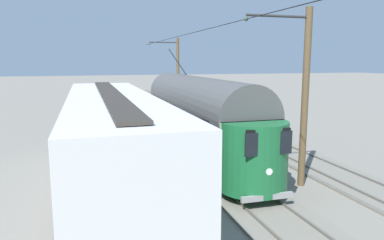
# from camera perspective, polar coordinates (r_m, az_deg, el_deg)

# --- Properties ---
(ground_plane) EXTENTS (220.00, 220.00, 0.00)m
(ground_plane) POSITION_cam_1_polar(r_m,az_deg,el_deg) (23.81, -1.88, -3.19)
(ground_plane) COLOR gray
(track_streetcar_siding) EXTENTS (2.80, 80.00, 0.18)m
(track_streetcar_siding) POSITION_cam_1_polar(r_m,az_deg,el_deg) (25.75, 8.70, -2.22)
(track_streetcar_siding) COLOR slate
(track_streetcar_siding) RESTS_ON ground
(track_adjacent_siding) EXTENTS (2.80, 80.00, 0.18)m
(track_adjacent_siding) POSITION_cam_1_polar(r_m,az_deg,el_deg) (24.10, -2.07, -2.91)
(track_adjacent_siding) COLOR slate
(track_adjacent_siding) RESTS_ON ground
(track_third_siding) EXTENTS (2.80, 80.00, 0.18)m
(track_third_siding) POSITION_cam_1_polar(r_m,az_deg,el_deg) (23.40, -13.94, -3.55)
(track_third_siding) COLOR slate
(track_third_siding) RESTS_ON ground
(vintage_streetcar) EXTENTS (2.65, 16.56, 5.80)m
(vintage_streetcar) POSITION_cam_1_polar(r_m,az_deg,el_deg) (19.90, 0.76, 0.95)
(vintage_streetcar) COLOR #196033
(vintage_streetcar) RESTS_ON ground
(boxcar_adjacent) EXTENTS (2.96, 14.58, 3.85)m
(boxcar_adjacent) POSITION_cam_1_polar(r_m,az_deg,el_deg) (13.57, -12.40, -3.62)
(boxcar_adjacent) COLOR silver
(boxcar_adjacent) RESTS_ON ground
(catenary_pole_foreground) EXTENTS (2.88, 0.28, 7.21)m
(catenary_pole_foreground) POSITION_cam_1_polar(r_m,az_deg,el_deg) (34.58, -2.36, 7.01)
(catenary_pole_foreground) COLOR brown
(catenary_pole_foreground) RESTS_ON ground
(catenary_pole_mid_near) EXTENTS (2.88, 0.28, 7.21)m
(catenary_pole_mid_near) POSITION_cam_1_polar(r_m,az_deg,el_deg) (15.27, 17.08, 3.71)
(catenary_pole_mid_near) COLOR brown
(catenary_pole_mid_near) RESTS_ON ground
(overhead_wire_run) EXTENTS (2.67, 45.68, 0.18)m
(overhead_wire_run) POSITION_cam_1_polar(r_m,az_deg,el_deg) (14.73, 7.41, 15.15)
(overhead_wire_run) COLOR black
(overhead_wire_run) RESTS_ON ground
(switch_stand) EXTENTS (0.50, 0.30, 1.24)m
(switch_stand) POSITION_cam_1_polar(r_m,az_deg,el_deg) (36.43, 3.20, 2.27)
(switch_stand) COLOR black
(switch_stand) RESTS_ON ground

